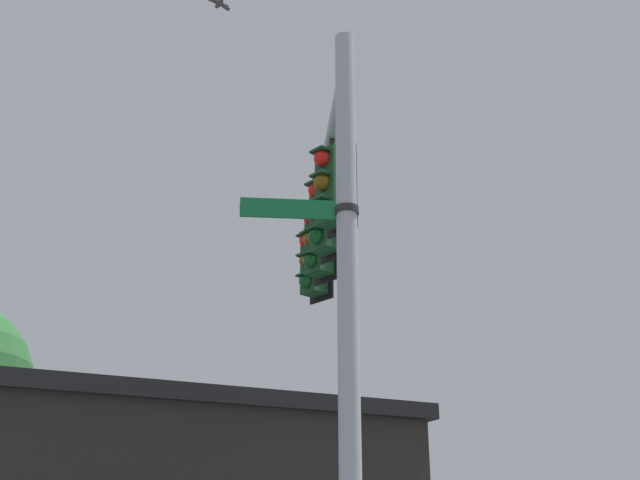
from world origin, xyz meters
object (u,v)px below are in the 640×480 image
Objects in this scene: traffic_light_mid_outer at (318,241)px; bird_flying at (219,4)px; traffic_light_nearest_pole at (331,186)px; street_name_sign at (314,210)px; traffic_light_mid_inner at (324,216)px; traffic_light_arm_end at (313,263)px.

bird_flying is (1.18, 1.27, 4.46)m from traffic_light_mid_outer.
street_name_sign is at bearing 128.45° from traffic_light_nearest_pole.
traffic_light_mid_outer is 3.55m from street_name_sign.
bird_flying is at bearing 47.15° from traffic_light_mid_outer.
street_name_sign is at bearing 136.15° from traffic_light_mid_outer.
traffic_light_mid_inner is (0.77, -0.60, 0.00)m from traffic_light_nearest_pole.
traffic_light_arm_end is 4.85m from bird_flying.
traffic_light_mid_inner is at bearing -46.17° from street_name_sign.
traffic_light_mid_outer is at bearing -38.06° from traffic_light_nearest_pole.
traffic_light_arm_end reaches higher than street_name_sign.
traffic_light_mid_outer and traffic_light_arm_end have the same top height.
traffic_light_arm_end is 4.49m from street_name_sign.
traffic_light_mid_outer is 0.98m from traffic_light_arm_end.
traffic_light_nearest_pole is 1.96m from traffic_light_mid_outer.
traffic_light_nearest_pole is at bearing 141.94° from traffic_light_mid_inner.
traffic_light_mid_inner is at bearing 141.94° from traffic_light_mid_outer.
traffic_light_arm_end is (0.77, -0.60, 0.00)m from traffic_light_mid_outer.
traffic_light_arm_end is (2.31, -1.81, 0.00)m from traffic_light_nearest_pole.
bird_flying reaches higher than traffic_light_mid_inner.
traffic_light_arm_end is at bearing -38.06° from traffic_light_mid_outer.
traffic_light_mid_inner is at bearing -38.06° from traffic_light_nearest_pole.
street_name_sign is (-0.92, 1.15, -0.98)m from traffic_light_nearest_pole.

